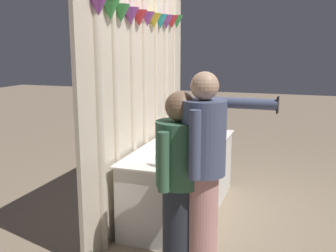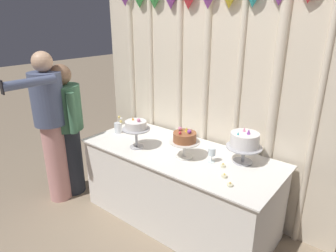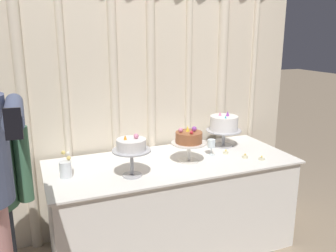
# 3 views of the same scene
# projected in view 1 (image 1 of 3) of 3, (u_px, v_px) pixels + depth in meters

# --- Properties ---
(ground_plane) EXTENTS (24.00, 24.00, 0.00)m
(ground_plane) POSITION_uv_depth(u_px,v_px,m) (191.00, 211.00, 4.44)
(ground_plane) COLOR gray
(draped_curtain) EXTENTS (2.78, 0.17, 2.49)m
(draped_curtain) POSITION_uv_depth(u_px,v_px,m) (143.00, 91.00, 4.34)
(draped_curtain) COLOR beige
(draped_curtain) RESTS_ON ground_plane
(cake_table) EXTENTS (1.96, 0.83, 0.77)m
(cake_table) POSITION_uv_depth(u_px,v_px,m) (183.00, 178.00, 4.40)
(cake_table) COLOR white
(cake_table) RESTS_ON ground_plane
(cake_display_leftmost) EXTENTS (0.28, 0.28, 0.31)m
(cake_display_leftmost) POSITION_uv_depth(u_px,v_px,m) (189.00, 135.00, 3.86)
(cake_display_leftmost) COLOR #B2B2B7
(cake_display_leftmost) RESTS_ON cake_table
(cake_display_center) EXTENTS (0.28, 0.28, 0.29)m
(cake_display_center) POSITION_uv_depth(u_px,v_px,m) (191.00, 128.00, 4.37)
(cake_display_center) COLOR silver
(cake_display_center) RESTS_ON cake_table
(cake_display_rightmost) EXTENTS (0.31, 0.31, 0.32)m
(cake_display_rightmost) POSITION_uv_depth(u_px,v_px,m) (182.00, 118.00, 4.87)
(cake_display_rightmost) COLOR #B2B2B7
(cake_display_rightmost) RESTS_ON cake_table
(wine_glass) EXTENTS (0.07, 0.07, 0.13)m
(wine_glass) POSITION_uv_depth(u_px,v_px,m) (191.00, 130.00, 4.64)
(wine_glass) COLOR silver
(wine_glass) RESTS_ON cake_table
(flower_vase) EXTENTS (0.09, 0.09, 0.19)m
(flower_vase) POSITION_uv_depth(u_px,v_px,m) (160.00, 160.00, 3.54)
(flower_vase) COLOR silver
(flower_vase) RESTS_ON cake_table
(tealight_far_left) EXTENTS (0.04, 0.04, 0.04)m
(tealight_far_left) POSITION_uv_depth(u_px,v_px,m) (195.00, 135.00, 4.77)
(tealight_far_left) COLOR beige
(tealight_far_left) RESTS_ON cake_table
(tealight_near_left) EXTENTS (0.05, 0.05, 0.04)m
(tealight_near_left) POSITION_uv_depth(u_px,v_px,m) (209.00, 134.00, 4.81)
(tealight_near_left) COLOR beige
(tealight_near_left) RESTS_ON cake_table
(tealight_near_right) EXTENTS (0.05, 0.05, 0.03)m
(tealight_near_right) POSITION_uv_depth(u_px,v_px,m) (217.00, 133.00, 4.87)
(tealight_near_right) COLOR beige
(tealight_near_right) RESTS_ON cake_table
(guest_man_dark_suit) EXTENTS (0.52, 0.44, 1.53)m
(guest_man_dark_suit) POSITION_uv_depth(u_px,v_px,m) (179.00, 182.00, 2.98)
(guest_man_dark_suit) COLOR #282D38
(guest_man_dark_suit) RESTS_ON ground_plane
(guest_girl_blue_dress) EXTENTS (0.50, 0.69, 1.68)m
(guest_girl_blue_dress) POSITION_uv_depth(u_px,v_px,m) (204.00, 172.00, 2.91)
(guest_girl_blue_dress) COLOR #D6938E
(guest_girl_blue_dress) RESTS_ON ground_plane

